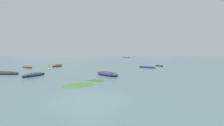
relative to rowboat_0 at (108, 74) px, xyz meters
name	(u,v)px	position (x,y,z in m)	size (l,w,h in m)	color
ground_plane	(113,56)	(-0.59, 1488.94, -0.20)	(6000.00, 6000.00, 0.00)	#476066
mountain_1	(40,44)	(-1144.33, 2565.95, 183.94)	(1060.78, 1060.78, 368.28)	slate
mountain_2	(76,42)	(-490.93, 2173.04, 188.57)	(1488.14, 1488.14, 377.53)	slate
mountain_3	(166,49)	(761.45, 2334.51, 103.95)	(873.28, 873.28, 208.30)	slate
mountain_4	(211,40)	(1387.03, 2321.87, 220.19)	(1752.63, 1752.63, 440.78)	#56665B
rowboat_0	(108,74)	(0.00, 0.00, 0.00)	(3.34, 3.81, 0.65)	navy
rowboat_1	(5,73)	(-13.51, 1.45, -0.03)	(4.49, 1.94, 0.54)	#2D2826
rowboat_2	(148,67)	(7.58, 12.86, -0.05)	(3.42, 3.85, 0.49)	navy
rowboat_3	(160,66)	(11.47, 17.93, -0.06)	(1.59, 3.34, 0.46)	#2D2826
rowboat_4	(28,67)	(-16.30, 12.74, 0.00)	(3.37, 2.99, 0.64)	brown
rowboat_6	(58,66)	(-11.60, 16.65, 0.05)	(1.89, 4.12, 0.80)	brown
rowboat_7	(35,75)	(-8.62, -0.63, -0.03)	(2.00, 3.62, 0.55)	navy
ferry_0	(127,58)	(16.49, 165.39, 0.25)	(8.18, 5.51, 2.54)	brown
mooring_buoy	(50,69)	(-10.48, 9.02, -0.10)	(0.43, 0.43, 0.94)	yellow
weed_patch_0	(80,85)	(-2.09, -6.66, -0.20)	(2.93, 2.12, 0.14)	#38662D
weed_patch_1	(96,81)	(-0.97, -4.13, -0.20)	(1.38, 1.74, 0.14)	#2D5628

